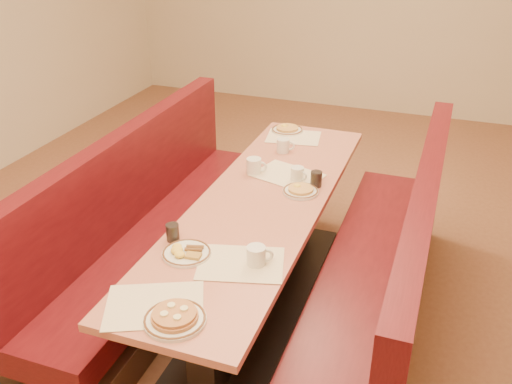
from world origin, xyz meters
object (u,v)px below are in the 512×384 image
(pancake_plate, at_px, (175,318))
(soda_tumbler_near, at_px, (173,232))
(eggs_plate, at_px, (186,253))
(soda_tumbler_mid, at_px, (316,179))
(coffee_mug_b, at_px, (254,166))
(coffee_mug_c, at_px, (298,174))
(booth_right, at_px, (383,283))
(booth_left, at_px, (153,236))
(coffee_mug_a, at_px, (257,256))
(diner_table, at_px, (261,256))
(coffee_mug_d, at_px, (284,145))

(pancake_plate, xyz_separation_m, soda_tumbler_near, (-0.30, 0.56, 0.03))
(eggs_plate, relative_size, soda_tumbler_mid, 2.50)
(coffee_mug_b, bearing_deg, coffee_mug_c, -6.64)
(booth_right, bearing_deg, coffee_mug_b, 159.15)
(booth_left, distance_m, eggs_plate, 0.95)
(coffee_mug_a, height_order, soda_tumbler_near, coffee_mug_a)
(diner_table, bearing_deg, coffee_mug_b, 115.56)
(diner_table, height_order, booth_right, booth_right)
(coffee_mug_b, xyz_separation_m, soda_tumbler_mid, (0.41, -0.04, -0.00))
(booth_right, bearing_deg, coffee_mug_c, 151.25)
(pancake_plate, height_order, coffee_mug_d, coffee_mug_d)
(eggs_plate, bearing_deg, booth_left, 131.76)
(coffee_mug_a, xyz_separation_m, coffee_mug_d, (-0.29, 1.33, -0.00))
(booth_right, distance_m, eggs_plate, 1.17)
(coffee_mug_c, bearing_deg, booth_right, -6.70)
(booth_left, xyz_separation_m, coffee_mug_d, (0.64, 0.73, 0.44))
(diner_table, bearing_deg, soda_tumbler_mid, 50.29)
(coffee_mug_a, bearing_deg, coffee_mug_d, 77.67)
(coffee_mug_c, relative_size, coffee_mug_d, 0.89)
(coffee_mug_a, bearing_deg, booth_left, 122.54)
(pancake_plate, height_order, soda_tumbler_mid, soda_tumbler_mid)
(booth_right, bearing_deg, eggs_plate, -144.21)
(coffee_mug_b, height_order, coffee_mug_c, coffee_mug_b)
(booth_left, relative_size, coffee_mug_a, 20.13)
(coffee_mug_d, bearing_deg, diner_table, -94.40)
(coffee_mug_a, bearing_deg, coffee_mug_c, 69.95)
(booth_left, xyz_separation_m, coffee_mug_b, (0.57, 0.34, 0.44))
(diner_table, xyz_separation_m, coffee_mug_a, (0.19, -0.60, 0.43))
(soda_tumbler_near, bearing_deg, pancake_plate, -62.04)
(coffee_mug_d, bearing_deg, coffee_mug_c, -73.10)
(diner_table, bearing_deg, soda_tumbler_near, -117.33)
(pancake_plate, distance_m, coffee_mug_d, 1.83)
(coffee_mug_c, height_order, soda_tumbler_near, soda_tumbler_near)
(booth_left, bearing_deg, pancake_plate, -55.76)
(coffee_mug_a, xyz_separation_m, soda_tumbler_near, (-0.47, 0.06, -0.01))
(eggs_plate, relative_size, coffee_mug_d, 1.93)
(booth_left, height_order, coffee_mug_c, booth_left)
(coffee_mug_a, bearing_deg, soda_tumbler_mid, 62.08)
(coffee_mug_c, bearing_deg, soda_tumbler_near, -92.48)
(pancake_plate, bearing_deg, eggs_plate, 110.94)
(booth_left, height_order, coffee_mug_b, booth_left)
(coffee_mug_b, bearing_deg, pancake_plate, -88.45)
(diner_table, height_order, soda_tumbler_mid, soda_tumbler_mid)
(booth_right, relative_size, soda_tumbler_mid, 26.12)
(eggs_plate, relative_size, coffee_mug_b, 1.82)
(coffee_mug_a, bearing_deg, diner_table, 83.35)
(eggs_plate, xyz_separation_m, coffee_mug_c, (0.28, 0.98, 0.03))
(booth_left, relative_size, pancake_plate, 9.61)
(booth_right, relative_size, coffee_mug_b, 18.95)
(diner_table, xyz_separation_m, soda_tumbler_near, (-0.28, -0.54, 0.42))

